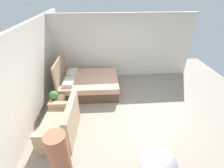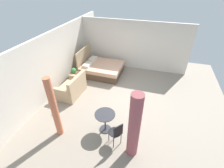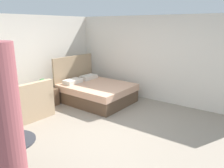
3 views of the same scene
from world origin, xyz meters
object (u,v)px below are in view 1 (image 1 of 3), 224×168
at_px(couch, 61,125).
at_px(nightstand, 58,106).
at_px(bed, 88,84).
at_px(potted_plant, 54,96).

bearing_deg(couch, nightstand, 17.58).
xyz_separation_m(couch, nightstand, (0.90, 0.28, -0.07)).
distance_m(bed, couch, 2.08).
bearing_deg(potted_plant, bed, -36.06).
xyz_separation_m(bed, potted_plant, (-1.20, 0.87, 0.35)).
xyz_separation_m(bed, nightstand, (-1.10, 0.85, -0.07)).
bearing_deg(nightstand, bed, -37.86).
bearing_deg(potted_plant, couch, -159.19).
relative_size(couch, nightstand, 2.41).
bearing_deg(couch, bed, -15.94).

